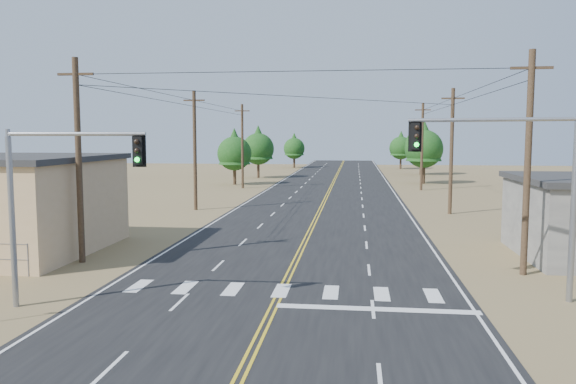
# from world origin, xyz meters

# --- Properties ---
(ground) EXTENTS (220.00, 220.00, 0.00)m
(ground) POSITION_xyz_m (0.00, 0.00, 0.00)
(ground) COLOR olive
(ground) RESTS_ON ground
(road) EXTENTS (15.00, 200.00, 0.02)m
(road) POSITION_xyz_m (0.00, 30.00, 0.01)
(road) COLOR black
(road) RESTS_ON ground
(utility_pole_left_near) EXTENTS (1.80, 0.30, 10.00)m
(utility_pole_left_near) POSITION_xyz_m (-10.50, 12.00, 5.12)
(utility_pole_left_near) COLOR #4C3826
(utility_pole_left_near) RESTS_ON ground
(utility_pole_left_mid) EXTENTS (1.80, 0.30, 10.00)m
(utility_pole_left_mid) POSITION_xyz_m (-10.50, 32.00, 5.12)
(utility_pole_left_mid) COLOR #4C3826
(utility_pole_left_mid) RESTS_ON ground
(utility_pole_left_far) EXTENTS (1.80, 0.30, 10.00)m
(utility_pole_left_far) POSITION_xyz_m (-10.50, 52.00, 5.12)
(utility_pole_left_far) COLOR #4C3826
(utility_pole_left_far) RESTS_ON ground
(utility_pole_right_near) EXTENTS (1.80, 0.30, 10.00)m
(utility_pole_right_near) POSITION_xyz_m (10.50, 12.00, 5.12)
(utility_pole_right_near) COLOR #4C3826
(utility_pole_right_near) RESTS_ON ground
(utility_pole_right_mid) EXTENTS (1.80, 0.30, 10.00)m
(utility_pole_right_mid) POSITION_xyz_m (10.50, 32.00, 5.12)
(utility_pole_right_mid) COLOR #4C3826
(utility_pole_right_mid) RESTS_ON ground
(utility_pole_right_far) EXTENTS (1.80, 0.30, 10.00)m
(utility_pole_right_far) POSITION_xyz_m (10.50, 52.00, 5.12)
(utility_pole_right_far) COLOR #4C3826
(utility_pole_right_far) RESTS_ON ground
(signal_mast_left) EXTENTS (5.17, 0.39, 6.49)m
(signal_mast_left) POSITION_xyz_m (-7.95, 4.84, 4.37)
(signal_mast_left) COLOR gray
(signal_mast_left) RESTS_ON ground
(signal_mast_right) EXTENTS (6.13, 1.52, 7.06)m
(signal_mast_right) POSITION_xyz_m (9.23, 8.25, 4.80)
(signal_mast_right) COLOR gray
(signal_mast_right) RESTS_ON ground
(tree_left_near) EXTENTS (4.37, 4.37, 7.29)m
(tree_left_near) POSITION_xyz_m (-12.48, 56.66, 4.45)
(tree_left_near) COLOR #3F2D1E
(tree_left_near) RESTS_ON ground
(tree_left_mid) EXTENTS (4.72, 4.72, 7.86)m
(tree_left_mid) POSITION_xyz_m (-11.46, 68.56, 4.81)
(tree_left_mid) COLOR #3F2D1E
(tree_left_mid) RESTS_ON ground
(tree_left_far) EXTENTS (4.15, 4.15, 6.91)m
(tree_left_far) POSITION_xyz_m (-9.06, 95.90, 4.22)
(tree_left_far) COLOR #3F2D1E
(tree_left_far) RESTS_ON ground
(tree_right_near) EXTENTS (4.98, 4.98, 8.30)m
(tree_right_near) POSITION_xyz_m (11.80, 61.12, 5.08)
(tree_right_near) COLOR #3F2D1E
(tree_right_near) RESTS_ON ground
(tree_right_mid) EXTENTS (5.26, 5.26, 8.77)m
(tree_right_mid) POSITION_xyz_m (13.45, 78.36, 5.36)
(tree_right_mid) COLOR #3F2D1E
(tree_right_mid) RESTS_ON ground
(tree_right_far) EXTENTS (4.34, 4.34, 7.23)m
(tree_right_far) POSITION_xyz_m (11.46, 94.40, 4.42)
(tree_right_far) COLOR #3F2D1E
(tree_right_far) RESTS_ON ground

